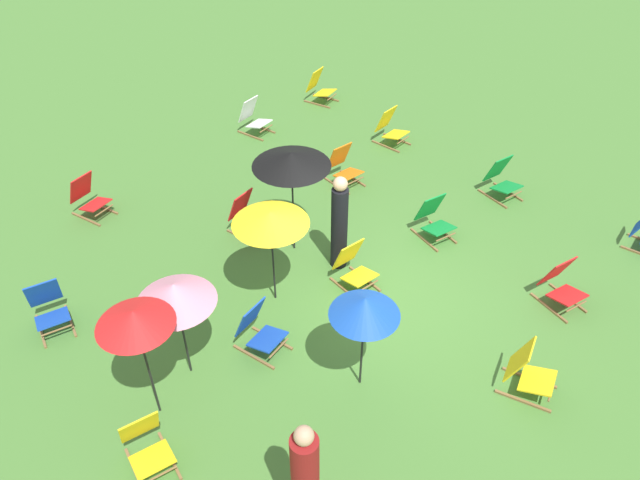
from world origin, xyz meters
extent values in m
plane|color=#477A33|center=(0.00, 0.00, 0.00)|extent=(40.00, 40.00, 0.00)
cube|color=olive|center=(-2.21, 0.46, 0.02)|extent=(0.15, 0.76, 0.04)
cube|color=olive|center=(-1.78, 0.52, 0.02)|extent=(0.15, 0.76, 0.04)
cube|color=#1947B7|center=(-1.98, 0.39, 0.27)|extent=(0.54, 0.50, 0.13)
cube|color=#1947B7|center=(-2.02, 0.69, 0.55)|extent=(0.51, 0.32, 0.57)
cylinder|color=olive|center=(-1.95, 0.19, 0.20)|extent=(0.44, 0.10, 0.03)
cube|color=olive|center=(1.67, -2.22, 0.02)|extent=(0.24, 0.74, 0.04)
cube|color=olive|center=(2.09, -2.34, 0.02)|extent=(0.24, 0.74, 0.04)
cube|color=red|center=(1.85, -2.38, 0.27)|extent=(0.58, 0.55, 0.13)
cube|color=red|center=(1.94, -2.09, 0.55)|extent=(0.53, 0.37, 0.57)
cylinder|color=olive|center=(1.80, -2.57, 0.20)|extent=(0.43, 0.15, 0.03)
cube|color=olive|center=(4.33, 5.37, 0.02)|extent=(0.19, 0.75, 0.04)
cube|color=olive|center=(4.76, 5.46, 0.02)|extent=(0.19, 0.75, 0.04)
cube|color=yellow|center=(4.57, 5.32, 0.27)|extent=(0.56, 0.52, 0.13)
cube|color=yellow|center=(4.51, 5.61, 0.55)|extent=(0.52, 0.34, 0.57)
cylinder|color=olive|center=(4.61, 5.12, 0.20)|extent=(0.44, 0.12, 0.03)
cube|color=olive|center=(-0.22, -2.79, 0.02)|extent=(0.25, 0.74, 0.04)
cube|color=olive|center=(0.20, -2.67, 0.02)|extent=(0.25, 0.74, 0.04)
cube|color=yellow|center=(0.02, -2.82, 0.27)|extent=(0.58, 0.55, 0.13)
cube|color=yellow|center=(-0.07, -2.54, 0.55)|extent=(0.53, 0.37, 0.57)
cylinder|color=olive|center=(0.07, -3.02, 0.20)|extent=(0.43, 0.15, 0.03)
cube|color=olive|center=(1.73, 0.23, 0.02)|extent=(0.24, 0.74, 0.04)
cube|color=olive|center=(2.15, 0.11, 0.02)|extent=(0.24, 0.74, 0.04)
cube|color=#148C38|center=(1.91, 0.07, 0.27)|extent=(0.58, 0.54, 0.13)
cube|color=#148C38|center=(1.99, 0.36, 0.55)|extent=(0.53, 0.37, 0.57)
cylinder|color=olive|center=(1.86, -0.12, 0.20)|extent=(0.43, 0.14, 0.03)
cube|color=olive|center=(-4.42, 0.15, 0.02)|extent=(0.23, 0.74, 0.04)
cube|color=olive|center=(-3.99, 0.04, 0.02)|extent=(0.23, 0.74, 0.04)
cube|color=yellow|center=(-4.23, 0.00, 0.27)|extent=(0.57, 0.54, 0.13)
cube|color=yellow|center=(-4.16, 0.29, 0.55)|extent=(0.53, 0.36, 0.57)
cylinder|color=olive|center=(-4.28, -0.19, 0.20)|extent=(0.43, 0.14, 0.03)
cube|color=olive|center=(2.12, 5.39, 0.02)|extent=(0.14, 0.76, 0.04)
cube|color=olive|center=(2.55, 5.45, 0.02)|extent=(0.14, 0.76, 0.04)
cube|color=white|center=(2.35, 5.32, 0.27)|extent=(0.54, 0.50, 0.13)
cube|color=white|center=(2.31, 5.62, 0.55)|extent=(0.51, 0.31, 0.57)
cylinder|color=olive|center=(2.38, 5.12, 0.20)|extent=(0.44, 0.09, 0.03)
cube|color=olive|center=(1.95, 2.55, 0.02)|extent=(0.13, 0.76, 0.04)
cube|color=olive|center=(2.38, 2.50, 0.02)|extent=(0.13, 0.76, 0.04)
cube|color=orange|center=(2.15, 2.43, 0.27)|extent=(0.53, 0.49, 0.13)
cube|color=orange|center=(2.19, 2.72, 0.55)|extent=(0.51, 0.30, 0.57)
cylinder|color=olive|center=(2.13, 2.23, 0.20)|extent=(0.44, 0.08, 0.03)
cube|color=olive|center=(-0.48, 2.67, 0.02)|extent=(0.14, 0.76, 0.04)
cube|color=olive|center=(-0.04, 2.74, 0.02)|extent=(0.14, 0.76, 0.04)
cube|color=red|center=(-0.25, 2.61, 0.27)|extent=(0.54, 0.50, 0.13)
cube|color=red|center=(-0.29, 2.90, 0.55)|extent=(0.51, 0.31, 0.57)
cylinder|color=olive|center=(-0.22, 2.41, 0.20)|extent=(0.44, 0.09, 0.03)
cube|color=olive|center=(3.87, 2.81, 0.02)|extent=(0.06, 0.76, 0.04)
cube|color=olive|center=(4.31, 2.82, 0.02)|extent=(0.06, 0.76, 0.04)
cube|color=yellow|center=(4.10, 2.72, 0.27)|extent=(0.49, 0.45, 0.13)
cube|color=yellow|center=(4.09, 3.02, 0.55)|extent=(0.49, 0.26, 0.57)
cylinder|color=olive|center=(4.10, 2.52, 0.20)|extent=(0.44, 0.04, 0.03)
cube|color=olive|center=(-0.24, 0.41, 0.02)|extent=(0.14, 0.76, 0.04)
cube|color=olive|center=(0.19, 0.35, 0.02)|extent=(0.14, 0.76, 0.04)
cube|color=yellow|center=(-0.04, 0.28, 0.27)|extent=(0.53, 0.49, 0.13)
cube|color=yellow|center=(0.00, 0.58, 0.55)|extent=(0.51, 0.31, 0.57)
cylinder|color=olive|center=(-0.07, 0.08, 0.20)|extent=(0.44, 0.09, 0.03)
cube|color=olive|center=(-2.15, 5.27, 0.02)|extent=(0.19, 0.75, 0.04)
cube|color=olive|center=(-1.71, 5.36, 0.02)|extent=(0.19, 0.75, 0.04)
cube|color=red|center=(-1.91, 5.21, 0.27)|extent=(0.56, 0.52, 0.13)
cube|color=red|center=(-1.97, 5.51, 0.55)|extent=(0.52, 0.34, 0.57)
cylinder|color=olive|center=(-1.87, 5.02, 0.20)|extent=(0.44, 0.12, 0.03)
cube|color=olive|center=(-4.09, 3.20, 0.02)|extent=(0.25, 0.74, 0.04)
cube|color=olive|center=(-3.67, 3.08, 0.02)|extent=(0.25, 0.74, 0.04)
cube|color=#1947B7|center=(-3.91, 3.05, 0.27)|extent=(0.58, 0.55, 0.13)
cube|color=#1947B7|center=(-3.83, 3.33, 0.55)|extent=(0.53, 0.37, 0.57)
cylinder|color=olive|center=(-3.97, 2.85, 0.20)|extent=(0.43, 0.15, 0.03)
cube|color=olive|center=(3.72, 0.00, 0.02)|extent=(0.20, 0.75, 0.04)
cube|color=olive|center=(4.15, -0.10, 0.02)|extent=(0.20, 0.75, 0.04)
cube|color=#148C38|center=(3.91, -0.15, 0.27)|extent=(0.56, 0.53, 0.13)
cube|color=#148C38|center=(3.97, 0.14, 0.55)|extent=(0.52, 0.35, 0.57)
cylinder|color=olive|center=(3.86, -0.35, 0.20)|extent=(0.44, 0.12, 0.03)
cylinder|color=black|center=(-3.68, 0.71, 0.94)|extent=(0.03, 0.03, 1.88)
cone|color=red|center=(-3.68, 0.71, 1.79)|extent=(0.94, 0.94, 0.22)
cylinder|color=black|center=(-1.48, -0.96, 0.81)|extent=(0.03, 0.03, 1.62)
cone|color=#194CB2|center=(-1.48, -0.96, 1.51)|extent=(0.92, 0.92, 0.29)
cylinder|color=black|center=(-2.98, 0.95, 0.83)|extent=(0.03, 0.03, 1.65)
cone|color=pink|center=(-2.98, 0.95, 1.53)|extent=(1.05, 1.05, 0.30)
cylinder|color=black|center=(-0.02, 1.80, 0.97)|extent=(0.03, 0.03, 1.94)
cone|color=black|center=(-0.02, 1.80, 1.84)|extent=(1.29, 1.29, 0.24)
cylinder|color=black|center=(-1.13, 1.14, 0.85)|extent=(0.03, 0.03, 1.70)
cone|color=yellow|center=(-1.13, 1.14, 1.62)|extent=(1.16, 1.16, 0.21)
sphere|color=tan|center=(-3.42, -1.80, 1.76)|extent=(0.21, 0.21, 0.21)
cylinder|color=black|center=(0.19, 0.94, 0.77)|extent=(0.39, 0.39, 1.55)
sphere|color=tan|center=(0.19, 0.94, 1.66)|extent=(0.24, 0.24, 0.24)
camera|label=1|loc=(-5.72, -4.16, 6.86)|focal=33.66mm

